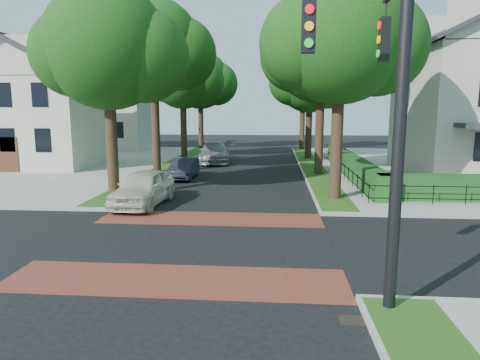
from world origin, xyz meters
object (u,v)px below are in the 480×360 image
traffic_signal (388,96)px  parked_car_rear (214,152)px  parked_car_middle (184,168)px  parked_car_front (143,188)px

traffic_signal → parked_car_rear: (-7.31, 25.90, -3.86)m
parked_car_middle → parked_car_rear: parked_car_rear is taller
traffic_signal → parked_car_front: bearing=130.4°
parked_car_front → parked_car_middle: (0.28, 7.69, -0.16)m
parked_car_front → parked_car_rear: 16.07m
traffic_signal → parked_car_middle: bearing=114.8°
parked_car_middle → parked_car_rear: (0.80, 8.34, 0.18)m
traffic_signal → parked_car_rear: 27.19m
parked_car_rear → parked_car_middle: bearing=-102.5°
traffic_signal → parked_car_rear: size_ratio=1.37×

